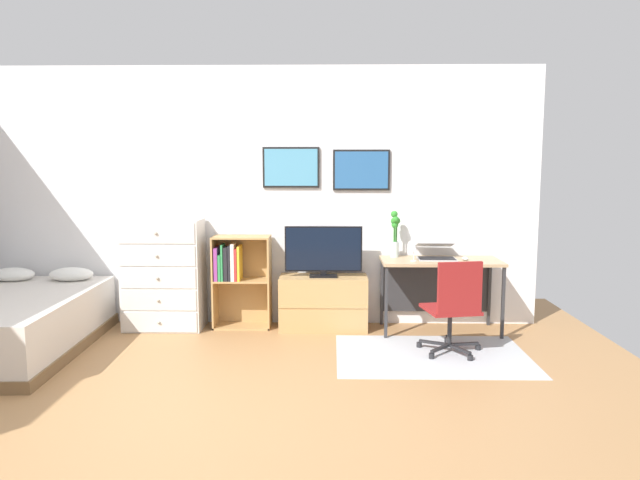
{
  "coord_description": "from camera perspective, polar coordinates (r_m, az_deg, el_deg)",
  "views": [
    {
      "loc": [
        0.89,
        -3.81,
        1.69
      ],
      "look_at": [
        0.79,
        1.5,
        1.01
      ],
      "focal_mm": 33.27,
      "sensor_mm": 36.0,
      "label": 1
    }
  ],
  "objects": [
    {
      "name": "office_chair",
      "position": [
        5.4,
        12.79,
        -6.1
      ],
      "size": [
        0.58,
        0.57,
        0.86
      ],
      "rotation": [
        0.0,
        0.0,
        0.19
      ],
      "color": "#232326",
      "rests_on": "ground_plane"
    },
    {
      "name": "area_rug",
      "position": [
        5.46,
        10.73,
        -10.83
      ],
      "size": [
        1.7,
        1.2,
        0.01
      ],
      "primitive_type": "cube",
      "color": "#B2B7BC",
      "rests_on": "ground_plane"
    },
    {
      "name": "computer_mouse",
      "position": [
        6.1,
        13.79,
        -1.74
      ],
      "size": [
        0.06,
        0.1,
        0.03
      ],
      "primitive_type": "ellipsoid",
      "color": "silver",
      "rests_on": "desk"
    },
    {
      "name": "tv_stand",
      "position": [
        6.14,
        0.33,
        -6.03
      ],
      "size": [
        0.9,
        0.41,
        0.55
      ],
      "color": "tan",
      "rests_on": "ground_plane"
    },
    {
      "name": "wine_glass",
      "position": [
        5.91,
        9.01,
        -0.74
      ],
      "size": [
        0.07,
        0.07,
        0.18
      ],
      "color": "silver",
      "rests_on": "desk"
    },
    {
      "name": "desk",
      "position": [
        6.17,
        11.37,
        -3.04
      ],
      "size": [
        1.19,
        0.56,
        0.74
      ],
      "color": "tan",
      "rests_on": "ground_plane"
    },
    {
      "name": "ground_plane",
      "position": [
        4.26,
        -11.54,
        -16.23
      ],
      "size": [
        7.2,
        7.2,
        0.0
      ],
      "primitive_type": "plane",
      "color": "#A87A4C"
    },
    {
      "name": "wall_back_with_posters",
      "position": [
        6.31,
        -6.93,
        4.17
      ],
      "size": [
        6.12,
        0.09,
        2.7
      ],
      "color": "white",
      "rests_on": "ground_plane"
    },
    {
      "name": "television",
      "position": [
        6.02,
        0.33,
        -1.14
      ],
      "size": [
        0.79,
        0.16,
        0.52
      ],
      "color": "black",
      "rests_on": "tv_stand"
    },
    {
      "name": "bamboo_vase",
      "position": [
        6.14,
        7.21,
        0.68
      ],
      "size": [
        0.1,
        0.1,
        0.48
      ],
      "color": "silver",
      "rests_on": "desk"
    },
    {
      "name": "bookshelf",
      "position": [
        6.21,
        -7.99,
        -3.29
      ],
      "size": [
        0.59,
        0.3,
        0.96
      ],
      "color": "tan",
      "rests_on": "ground_plane"
    },
    {
      "name": "bed",
      "position": [
        6.1,
        -27.91,
        -7.12
      ],
      "size": [
        1.43,
        2.1,
        0.64
      ],
      "rotation": [
        0.0,
        0.0,
        0.04
      ],
      "color": "brown",
      "rests_on": "ground_plane"
    },
    {
      "name": "dresser",
      "position": [
        6.31,
        -14.79,
        -3.21
      ],
      "size": [
        0.79,
        0.46,
        1.14
      ],
      "color": "silver",
      "rests_on": "ground_plane"
    },
    {
      "name": "laptop",
      "position": [
        6.14,
        11.08,
        -1.14
      ],
      "size": [
        0.39,
        0.42,
        0.17
      ],
      "rotation": [
        0.0,
        0.0,
        -0.02
      ],
      "color": "#B7B7BC",
      "rests_on": "desk"
    }
  ]
}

